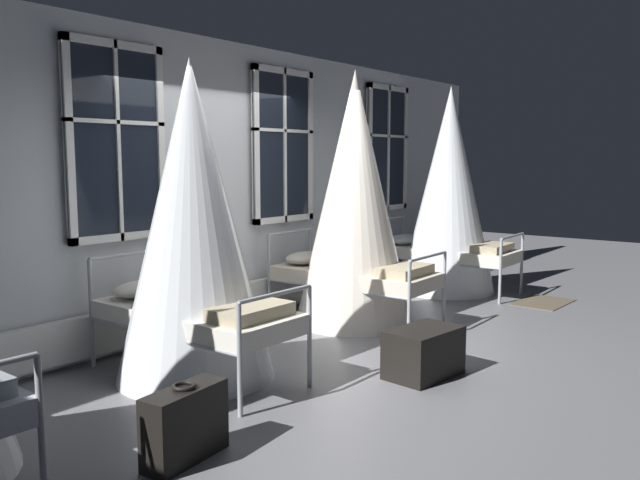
# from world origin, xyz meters

# --- Properties ---
(ground) EXTENTS (20.92, 20.92, 0.00)m
(ground) POSITION_xyz_m (0.00, 0.00, 0.00)
(ground) COLOR slate
(back_wall_with_windows) EXTENTS (11.46, 0.10, 3.01)m
(back_wall_with_windows) POSITION_xyz_m (0.00, 1.34, 1.50)
(back_wall_with_windows) COLOR silver
(back_wall_with_windows) RESTS_ON ground
(window_bank) EXTENTS (7.78, 0.10, 2.74)m
(window_bank) POSITION_xyz_m (0.00, 1.22, 1.04)
(window_bank) COLOR black
(window_bank) RESTS_ON ground
(cot_second) EXTENTS (1.28, 1.82, 2.57)m
(cot_second) POSITION_xyz_m (-1.16, 0.21, 1.24)
(cot_second) COLOR #9EA3A8
(cot_second) RESTS_ON ground
(cot_third) EXTENTS (1.28, 1.84, 2.72)m
(cot_third) POSITION_xyz_m (1.13, 0.23, 1.31)
(cot_third) COLOR #9EA3A8
(cot_third) RESTS_ON ground
(cot_fourth) EXTENTS (1.28, 1.84, 2.74)m
(cot_fourth) POSITION_xyz_m (3.33, 0.23, 1.32)
(cot_fourth) COLOR #9EA3A8
(cot_fourth) RESTS_ON ground
(rug_fourth) EXTENTS (0.82, 0.59, 0.01)m
(rug_fourth) POSITION_xyz_m (3.38, -1.07, 0.01)
(rug_fourth) COLOR brown
(rug_fourth) RESTS_ON ground
(suitcase_dark) EXTENTS (0.58, 0.27, 0.47)m
(suitcase_dark) POSITION_xyz_m (-2.22, -0.88, 0.22)
(suitcase_dark) COLOR black
(suitcase_dark) RESTS_ON ground
(travel_trunk) EXTENTS (0.68, 0.47, 0.40)m
(travel_trunk) POSITION_xyz_m (-0.00, -1.26, 0.20)
(travel_trunk) COLOR black
(travel_trunk) RESTS_ON ground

